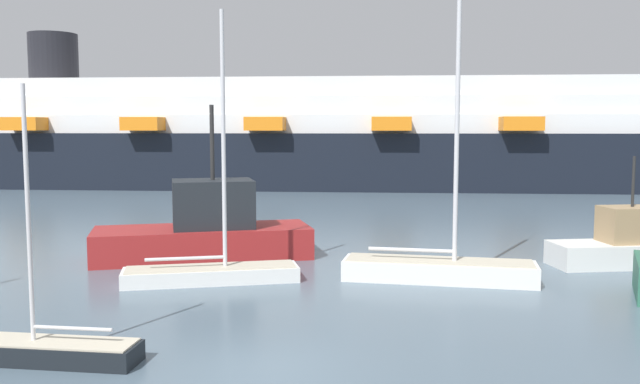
# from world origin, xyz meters

# --- Properties ---
(ground_plane) EXTENTS (600.00, 600.00, 0.00)m
(ground_plane) POSITION_xyz_m (0.00, 0.00, 0.00)
(ground_plane) COLOR slate
(sailboat_0) EXTENTS (6.06, 2.93, 9.11)m
(sailboat_0) POSITION_xyz_m (-3.01, 8.15, 0.44)
(sailboat_0) COLOR white
(sailboat_0) RESTS_ON ground_plane
(sailboat_1) EXTENTS (6.67, 2.40, 10.76)m
(sailboat_1) POSITION_xyz_m (4.72, 8.91, 0.54)
(sailboat_1) COLOR white
(sailboat_1) RESTS_ON ground_plane
(sailboat_2) EXTENTS (4.22, 1.29, 6.20)m
(sailboat_2) POSITION_xyz_m (-4.87, 0.30, 0.33)
(sailboat_2) COLOR black
(sailboat_2) RESTS_ON ground_plane
(fishing_boat_0) EXTENTS (5.71, 2.89, 4.17)m
(fishing_boat_0) POSITION_xyz_m (12.05, 11.95, 0.81)
(fishing_boat_0) COLOR white
(fishing_boat_0) RESTS_ON ground_plane
(fishing_boat_1) EXTENTS (9.05, 5.42, 6.13)m
(fishing_boat_1) POSITION_xyz_m (-4.22, 12.35, 1.10)
(fishing_boat_1) COLOR maroon
(fishing_boat_1) RESTS_ON ground_plane
(cruise_ship) EXTENTS (86.30, 14.06, 13.71)m
(cruise_ship) POSITION_xyz_m (-11.13, 45.72, 4.33)
(cruise_ship) COLOR black
(cruise_ship) RESTS_ON ground_plane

